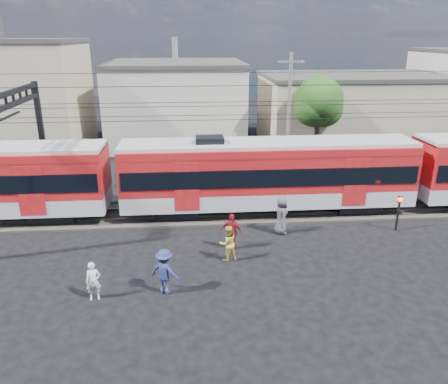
{
  "coord_description": "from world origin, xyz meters",
  "views": [
    {
      "loc": [
        -0.91,
        -14.83,
        9.6
      ],
      "look_at": [
        0.69,
        5.0,
        2.41
      ],
      "focal_mm": 35.0,
      "sensor_mm": 36.0,
      "label": 1
    }
  ],
  "objects_px": {
    "commuter_train": "(271,172)",
    "pedestrian_a": "(93,281)",
    "pedestrian_c": "(165,272)",
    "crossing_signal": "(399,207)"
  },
  "relations": [
    {
      "from": "pedestrian_a",
      "to": "crossing_signal",
      "type": "distance_m",
      "value": 15.28
    },
    {
      "from": "pedestrian_a",
      "to": "crossing_signal",
      "type": "bearing_deg",
      "value": 10.41
    },
    {
      "from": "crossing_signal",
      "to": "commuter_train",
      "type": "bearing_deg",
      "value": 154.49
    },
    {
      "from": "pedestrian_c",
      "to": "commuter_train",
      "type": "bearing_deg",
      "value": -98.68
    },
    {
      "from": "pedestrian_c",
      "to": "crossing_signal",
      "type": "relative_size",
      "value": 0.99
    },
    {
      "from": "commuter_train",
      "to": "crossing_signal",
      "type": "bearing_deg",
      "value": -25.51
    },
    {
      "from": "commuter_train",
      "to": "pedestrian_c",
      "type": "relative_size",
      "value": 26.81
    },
    {
      "from": "commuter_train",
      "to": "crossing_signal",
      "type": "height_order",
      "value": "commuter_train"
    },
    {
      "from": "commuter_train",
      "to": "pedestrian_a",
      "type": "xyz_separation_m",
      "value": [
        -8.28,
        -8.04,
        -1.63
      ]
    },
    {
      "from": "pedestrian_a",
      "to": "pedestrian_c",
      "type": "relative_size",
      "value": 0.82
    }
  ]
}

